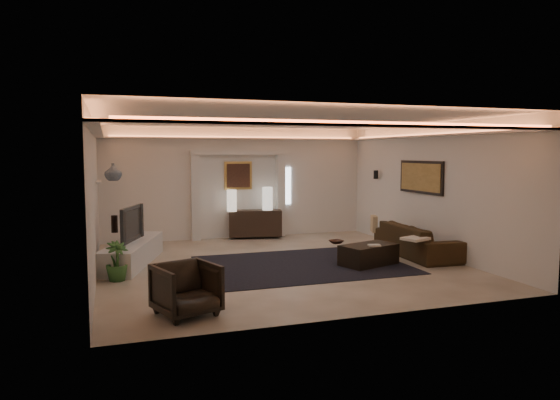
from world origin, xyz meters
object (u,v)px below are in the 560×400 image
object	(u,v)px
console	(255,223)
armchair	(186,289)
sofa	(417,240)
coffee_table	(369,255)

from	to	relation	value
console	armchair	bearing A→B (deg)	-102.29
sofa	armchair	bearing A→B (deg)	118.20
console	sofa	distance (m)	4.32
sofa	console	bearing A→B (deg)	42.18
console	coffee_table	size ratio (longest dim) A/B	1.21
console	sofa	world-z (taller)	console
sofa	armchair	world-z (taller)	armchair
sofa	coffee_table	distance (m)	1.55
coffee_table	armchair	size ratio (longest dim) A/B	1.42
sofa	armchair	distance (m)	5.95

